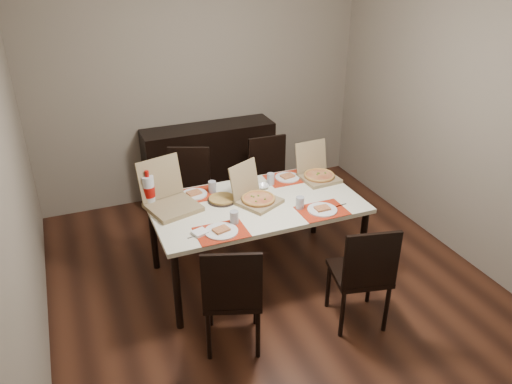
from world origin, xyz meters
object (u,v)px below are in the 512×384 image
chair_far_right (271,177)px  pizza_box_center (256,197)px  chair_near_right (363,272)px  chair_far_left (189,190)px  soda_bottle (149,191)px  dining_table (256,209)px  chair_near_left (232,293)px  dip_bowl (262,186)px  sideboard (210,163)px

chair_far_right → pizza_box_center: pizza_box_center is taller
chair_near_right → chair_far_left: bearing=114.9°
chair_far_right → soda_bottle: (-1.39, -0.57, 0.37)m
dining_table → chair_near_left: 0.97m
chair_far_right → chair_near_right: bearing=-90.8°
chair_far_left → pizza_box_center: 1.02m
chair_near_right → chair_far_left: 2.05m
chair_far_right → dip_bowl: (-0.37, -0.64, 0.25)m
dip_bowl → chair_near_right: bearing=-73.8°
chair_far_left → chair_far_right: same height
chair_near_right → pizza_box_center: size_ratio=1.98×
pizza_box_center → soda_bottle: size_ratio=1.48×
sideboard → pizza_box_center: pizza_box_center is taller
chair_far_left → dip_bowl: (0.52, -0.68, 0.25)m
sideboard → soda_bottle: size_ratio=4.73×
chair_near_left → soda_bottle: bearing=107.2°
chair_near_right → chair_far_right: size_ratio=1.00×
sideboard → dining_table: bearing=-92.6°
sideboard → chair_near_left: 2.50m
chair_near_left → dip_bowl: size_ratio=7.88×
chair_near_left → chair_far_left: same height
chair_near_right → chair_far_left: size_ratio=1.00×
chair_near_right → soda_bottle: 1.89m
pizza_box_center → dining_table: bearing=-54.5°
soda_bottle → dip_bowl: bearing=-4.0°
chair_near_left → chair_near_right: bearing=-7.9°
chair_near_left → chair_far_left: size_ratio=1.00×
chair_near_right → chair_far_left: (-0.86, 1.86, 0.00)m
chair_far_right → soda_bottle: bearing=-157.7°
chair_near_left → dip_bowl: 1.27m
dining_table → sideboard: bearing=87.4°
chair_far_left → dip_bowl: bearing=-52.6°
chair_near_right → chair_far_right: same height
sideboard → dining_table: sideboard is taller
dining_table → chair_near_left: (-0.51, -0.81, -0.17)m
chair_far_right → pizza_box_center: (-0.53, -0.87, 0.29)m
chair_near_right → pizza_box_center: pizza_box_center is taller
sideboard → chair_far_left: size_ratio=1.61×
chair_near_left → pizza_box_center: size_ratio=1.98×
dining_table → soda_bottle: size_ratio=5.67×
sideboard → soda_bottle: 1.67m
dining_table → chair_near_right: 1.09m
sideboard → dip_bowl: sideboard is taller
chair_near_left → pizza_box_center: bearing=57.7°
chair_near_left → chair_far_right: size_ratio=1.00×
chair_near_left → pizza_box_center: (0.51, 0.81, 0.29)m
dip_bowl → soda_bottle: bearing=176.0°
pizza_box_center → dip_bowl: bearing=55.5°
sideboard → chair_near_right: (0.43, -2.56, 0.06)m
sideboard → chair_near_left: bearing=-103.7°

